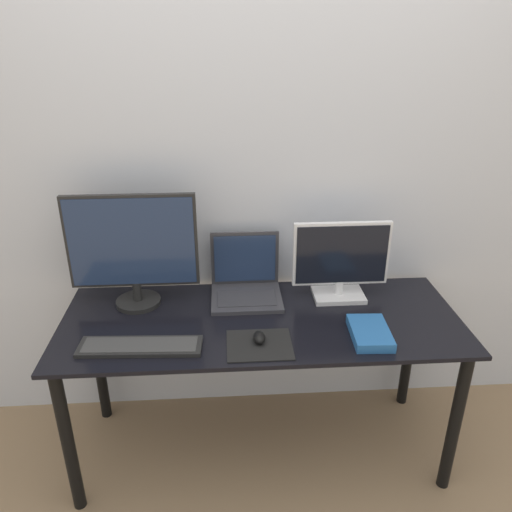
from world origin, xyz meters
The scene contains 10 objects.
ground_plane centered at (0.00, 0.00, 0.00)m, with size 12.00×12.00×0.00m, color #8C7051.
wall_back centered at (0.00, 0.71, 1.25)m, with size 7.00×0.05×2.50m.
desk centered at (0.00, 0.32, 0.60)m, with size 1.64×0.64×0.70m.
monitor_left centered at (-0.52, 0.48, 0.96)m, with size 0.54×0.19×0.49m.
monitor_right centered at (0.36, 0.48, 0.88)m, with size 0.42×0.16×0.35m.
laptop centered at (-0.05, 0.53, 0.77)m, with size 0.31×0.27×0.27m.
keyboard centered at (-0.47, 0.14, 0.71)m, with size 0.46×0.15×0.02m.
mousepad centered at (-0.02, 0.13, 0.70)m, with size 0.25×0.21×0.00m.
mouse centered at (-0.02, 0.15, 0.72)m, with size 0.05×0.07×0.04m.
book centered at (0.41, 0.16, 0.72)m, with size 0.16×0.23×0.04m.
Camera 1 is at (-0.14, -1.44, 1.79)m, focal length 35.00 mm.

